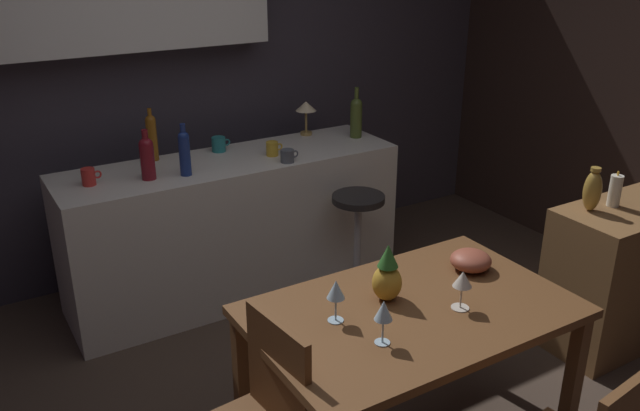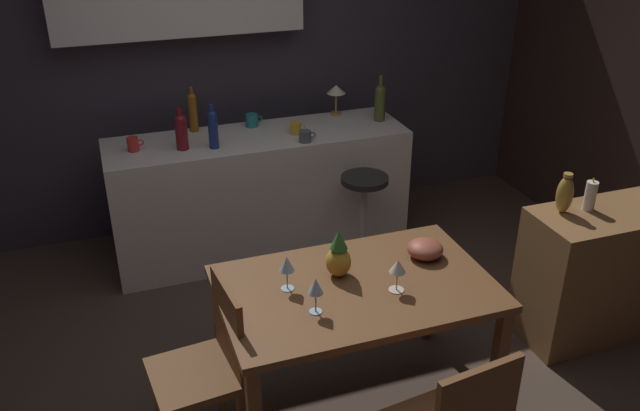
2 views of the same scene
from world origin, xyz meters
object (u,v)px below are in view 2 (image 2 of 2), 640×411
object	(u,v)px
wine_bottle_ruby	(181,130)
cup_teal	(252,120)
sideboard_cabinet	(612,270)
counter_lamp	(336,92)
bar_stool	(363,221)
wine_bottle_amber	(193,110)
wine_glass_left	(398,267)
cup_red	(133,144)
dining_table	(355,300)
wine_glass_center	(316,287)
wine_glass_right	(287,265)
vase_brass	(565,194)
cup_mustard	(296,128)
wine_bottle_cobalt	(213,127)
fruit_bowl	(425,249)
wine_bottle_olive	(380,101)
cup_slate	(305,136)
pillar_candle_short	(590,196)
chair_near_window	(208,364)
pineapple_centerpiece	(339,256)

from	to	relation	value
wine_bottle_ruby	cup_teal	bearing A→B (deg)	26.69
sideboard_cabinet	counter_lamp	distance (m)	2.25
bar_stool	wine_bottle_ruby	xyz separation A→B (m)	(-1.12, 0.44, 0.65)
bar_stool	wine_bottle_amber	size ratio (longest dim) A/B	2.24
wine_glass_left	counter_lamp	size ratio (longest dim) A/B	0.74
wine_bottle_amber	cup_red	size ratio (longest dim) A/B	2.94
dining_table	wine_glass_center	distance (m)	0.37
sideboard_cabinet	wine_glass_right	bearing A→B (deg)	-179.42
wine_glass_center	vase_brass	bearing A→B (deg)	11.90
wine_bottle_amber	cup_mustard	world-z (taller)	wine_bottle_amber
dining_table	cup_mustard	xyz separation A→B (m)	(0.22, 1.67, 0.29)
dining_table	wine_bottle_cobalt	world-z (taller)	wine_bottle_cobalt
wine_glass_right	fruit_bowl	distance (m)	0.77
wine_glass_center	wine_glass_right	bearing A→B (deg)	106.97
bar_stool	wine_bottle_amber	world-z (taller)	wine_bottle_amber
sideboard_cabinet	wine_bottle_amber	size ratio (longest dim) A/B	3.43
wine_glass_center	wine_bottle_olive	world-z (taller)	wine_bottle_olive
dining_table	cup_slate	world-z (taller)	cup_slate
cup_mustard	wine_glass_center	bearing A→B (deg)	-104.66
cup_red	pillar_candle_short	world-z (taller)	pillar_candle_short
chair_near_window	counter_lamp	xyz separation A→B (m)	(1.38, 2.00, 0.58)
wine_bottle_ruby	pineapple_centerpiece	bearing A→B (deg)	-71.25
dining_table	wine_glass_left	xyz separation A→B (m)	(0.17, -0.11, 0.22)
bar_stool	wine_bottle_olive	size ratio (longest dim) A/B	2.12
bar_stool	pineapple_centerpiece	world-z (taller)	pineapple_centerpiece
pineapple_centerpiece	bar_stool	bearing A→B (deg)	61.23
dining_table	wine_bottle_amber	distance (m)	2.05
cup_teal	counter_lamp	xyz separation A→B (m)	(0.66, 0.04, 0.13)
bar_stool	wine_glass_right	xyz separation A→B (m)	(-0.88, -1.13, 0.49)
cup_mustard	pillar_candle_short	world-z (taller)	pillar_candle_short
wine_glass_left	cup_red	size ratio (longest dim) A/B	1.57
wine_bottle_cobalt	pillar_candle_short	world-z (taller)	wine_bottle_cobalt
cup_red	cup_mustard	world-z (taller)	cup_red
pillar_candle_short	pineapple_centerpiece	bearing A→B (deg)	-177.88
sideboard_cabinet	cup_teal	distance (m)	2.58
wine_bottle_ruby	pillar_candle_short	world-z (taller)	wine_bottle_ruby
wine_bottle_ruby	wine_bottle_cobalt	world-z (taller)	wine_bottle_cobalt
wine_glass_left	cup_red	xyz separation A→B (m)	(-1.05, 1.83, 0.08)
wine_glass_center	wine_bottle_cobalt	xyz separation A→B (m)	(-0.11, 1.75, 0.17)
cup_mustard	pineapple_centerpiece	bearing A→B (deg)	-99.73
cup_red	wine_glass_left	bearing A→B (deg)	-60.18
fruit_bowl	counter_lamp	distance (m)	1.86
bar_stool	fruit_bowl	world-z (taller)	fruit_bowl
bar_stool	wine_bottle_olive	distance (m)	0.91
dining_table	cup_slate	distance (m)	1.55
chair_near_window	bar_stool	distance (m)	1.82
dining_table	wine_glass_right	xyz separation A→B (m)	(-0.33, 0.08, 0.22)
wine_bottle_olive	counter_lamp	distance (m)	0.34
wine_glass_right	wine_bottle_olive	bearing A→B (deg)	53.91
dining_table	chair_near_window	bearing A→B (deg)	-176.74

